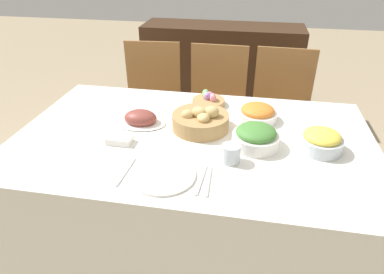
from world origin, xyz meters
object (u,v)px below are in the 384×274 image
egg_basket (209,100)px  fork (126,172)px  pineapple_bowl (321,141)px  drinking_cup (231,154)px  spoon (209,181)px  bread_basket (201,121)px  ham_platter (141,119)px  knife (201,180)px  carrot_bowl (257,113)px  dinner_plate (163,175)px  green_salad_bowl (256,137)px  chair_far_right (280,111)px  butter_dish (120,140)px  sideboard (221,72)px  chair_far_left (151,101)px  chair_far_center (215,106)px

egg_basket → fork: egg_basket is taller
pineapple_bowl → drinking_cup: 0.43m
spoon → pineapple_bowl: bearing=32.1°
bread_basket → egg_basket: bread_basket is taller
spoon → drinking_cup: bearing=62.7°
ham_platter → knife: ham_platter is taller
bread_basket → fork: 0.49m
carrot_bowl → dinner_plate: size_ratio=0.77×
egg_basket → green_salad_bowl: (0.28, -0.42, 0.02)m
egg_basket → fork: bearing=-108.7°
egg_basket → green_salad_bowl: size_ratio=0.86×
green_salad_bowl → fork: 0.60m
chair_far_right → spoon: size_ratio=4.62×
butter_dish → bread_basket: bearing=30.1°
chair_far_right → butter_dish: 1.33m
pineapple_bowl → knife: (-0.49, -0.32, -0.05)m
sideboard → butter_dish: 1.95m
egg_basket → pineapple_bowl: 0.69m
sideboard → carrot_bowl: 1.62m
chair_far_left → drinking_cup: size_ratio=11.17×
bread_basket → green_salad_bowl: bearing=-23.4°
chair_far_left → knife: size_ratio=4.62×
butter_dish → chair_far_left: bearing=98.8°
sideboard → carrot_bowl: bearing=-77.4°
chair_far_center → pineapple_bowl: size_ratio=4.68×
fork → egg_basket: bearing=74.1°
bread_basket → spoon: bearing=-76.5°
chair_far_center → bread_basket: 0.86m
sideboard → green_salad_bowl: 1.88m
chair_far_center → pineapple_bowl: (0.58, -0.92, 0.29)m
dinner_plate → drinking_cup: 0.31m
spoon → drinking_cup: size_ratio=2.42×
knife → spoon: size_ratio=1.00×
egg_basket → ham_platter: egg_basket is taller
bread_basket → spoon: (0.10, -0.42, -0.04)m
chair_far_center → egg_basket: bearing=-86.9°
chair_far_center → sideboard: size_ratio=0.62×
chair_far_left → dinner_plate: 1.33m
bread_basket → knife: size_ratio=1.44×
carrot_bowl → spoon: carrot_bowl is taller
dinner_plate → fork: 0.16m
fork → spoon: same height
chair_far_left → fork: bearing=-82.3°
drinking_cup → spoon: bearing=-114.6°
ham_platter → dinner_plate: size_ratio=0.98×
chair_far_right → chair_far_left: size_ratio=1.00×
chair_far_right → bread_basket: size_ratio=3.20×
chair_far_left → chair_far_center: bearing=-4.4°
egg_basket → fork: 0.76m
pineapple_bowl → ham_platter: bearing=173.4°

